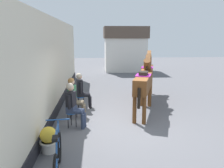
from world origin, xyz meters
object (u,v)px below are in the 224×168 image
Objects in this scene: seated_visitor_near at (73,103)px; leaning_bicycle at (58,157)px; seated_visitor_middle at (74,96)px; saddled_horse_near at (144,82)px; seated_visitor_far at (81,89)px; flower_planter_near at (49,139)px; saddled_horse_far at (147,73)px.

seated_visitor_near is 0.79× the size of leaning_bicycle.
leaning_bicycle is at bearing -90.65° from seated_visitor_middle.
saddled_horse_near is (2.46, 0.31, 0.38)m from seated_visitor_middle.
flower_planter_near is at bearing -99.93° from seated_visitor_far.
saddled_horse_far is (3.03, 2.29, 0.38)m from seated_visitor_middle.
saddled_horse_near is at bearing 43.25° from flower_planter_near.
seated_visitor_far reaches higher than leaning_bicycle.
flower_planter_near is at bearing -126.34° from saddled_horse_far.
seated_visitor_far reaches higher than flower_planter_near.
seated_visitor_middle is (-0.05, 0.87, 0.00)m from seated_visitor_near.
seated_visitor_far is 4.41m from leaning_bicycle.
saddled_horse_far is at bearing 37.04° from seated_visitor_middle.
seated_visitor_middle is at bearing -100.42° from seated_visitor_far.
seated_visitor_middle is 1.05m from seated_visitor_far.
seated_visitor_middle is at bearing -172.79° from saddled_horse_near.
saddled_horse_near is 0.99× the size of saddled_horse_far.
seated_visitor_near is at bearing -133.33° from saddled_horse_far.
leaning_bicycle is (-0.09, -2.48, -0.38)m from seated_visitor_near.
seated_visitor_middle is at bearing -142.96° from saddled_horse_far.
saddled_horse_near is (2.27, -0.72, 0.38)m from seated_visitor_far.
seated_visitor_near is 1.64m from flower_planter_near.
seated_visitor_far is 3.13m from saddled_horse_far.
seated_visitor_middle is 3.82m from saddled_horse_far.
saddled_horse_near reaches higher than seated_visitor_far.
seated_visitor_near is 1.00× the size of seated_visitor_middle.
leaning_bicycle is (-0.23, -4.39, -0.38)m from seated_visitor_far.
flower_planter_near is (-0.60, -3.42, -0.44)m from seated_visitor_far.
flower_planter_near is 0.36× the size of leaning_bicycle.
saddled_horse_near reaches higher than leaning_bicycle.
saddled_horse_far is at bearing 46.67° from seated_visitor_near.
seated_visitor_far is 2.17× the size of flower_planter_near.
seated_visitor_far is at bearing 80.07° from flower_planter_near.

